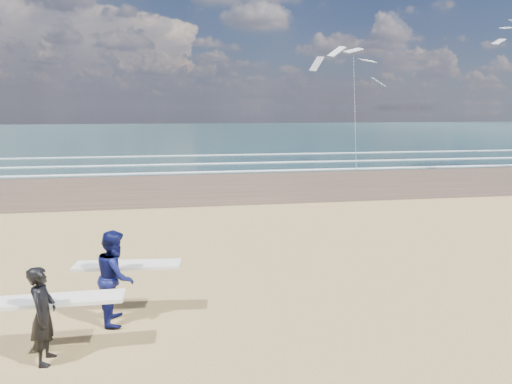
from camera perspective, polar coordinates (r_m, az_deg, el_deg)
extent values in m
cube|color=#4A3727|center=(31.88, 25.12, 1.68)|extent=(220.00, 12.00, 0.01)
cube|color=#1A373B|center=(82.05, 3.25, 7.44)|extent=(220.00, 100.00, 0.02)
cube|color=white|center=(35.89, 20.81, 2.94)|extent=(220.00, 0.50, 0.05)
cube|color=white|center=(39.98, 17.44, 3.85)|extent=(220.00, 0.50, 0.05)
cube|color=white|center=(45.84, 13.79, 4.82)|extent=(220.00, 0.50, 0.05)
imported|color=black|center=(8.81, -25.07, -13.77)|extent=(0.43, 0.64, 1.72)
cube|color=white|center=(9.02, -23.28, -12.25)|extent=(2.20, 0.52, 0.07)
imported|color=#0D124B|center=(9.84, -17.13, -10.04)|extent=(0.76, 0.96, 1.92)
cube|color=white|center=(10.11, -15.77, -8.77)|extent=(2.24, 0.73, 0.07)
cube|color=slate|center=(32.96, 12.43, 2.77)|extent=(0.12, 0.12, 0.10)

